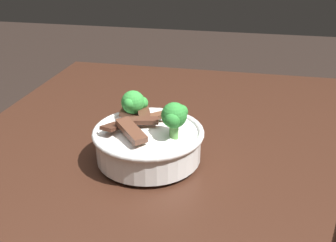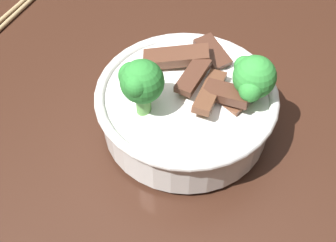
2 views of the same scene
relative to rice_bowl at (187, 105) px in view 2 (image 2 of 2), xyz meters
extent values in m
cube|color=#381E14|center=(0.16, 0.05, -0.06)|extent=(1.50, 0.95, 0.04)
cube|color=#381E14|center=(0.83, -0.35, -0.47)|extent=(0.07, 0.07, 0.78)
cylinder|color=white|center=(0.00, 0.00, -0.04)|extent=(0.09, 0.09, 0.01)
cylinder|color=white|center=(0.00, 0.00, -0.01)|extent=(0.20, 0.20, 0.06)
torus|color=white|center=(0.00, 0.00, 0.02)|extent=(0.21, 0.21, 0.01)
ellipsoid|color=white|center=(0.00, 0.00, 0.00)|extent=(0.18, 0.18, 0.06)
cube|color=#4C2B1E|center=(0.00, -0.01, 0.04)|extent=(0.04, 0.06, 0.01)
cube|color=#563323|center=(0.04, -0.02, 0.04)|extent=(0.07, 0.07, 0.02)
cube|color=brown|center=(-0.05, -0.04, 0.03)|extent=(0.02, 0.06, 0.02)
cube|color=#4C2B1E|center=(-0.04, -0.02, 0.04)|extent=(0.06, 0.04, 0.02)
cube|color=#4C2B1E|center=(0.02, -0.06, 0.03)|extent=(0.05, 0.04, 0.02)
cube|color=brown|center=(-0.03, -0.01, 0.03)|extent=(0.05, 0.08, 0.02)
cylinder|color=#5B9947|center=(-0.06, -0.05, 0.03)|extent=(0.01, 0.01, 0.02)
sphere|color=green|center=(-0.06, -0.05, 0.05)|extent=(0.05, 0.05, 0.05)
sphere|color=green|center=(-0.04, -0.05, 0.06)|extent=(0.02, 0.02, 0.02)
sphere|color=green|center=(-0.06, -0.03, 0.05)|extent=(0.03, 0.03, 0.03)
cylinder|color=#5B9947|center=(0.02, 0.05, 0.03)|extent=(0.02, 0.02, 0.03)
sphere|color=#2D8433|center=(0.02, 0.05, 0.07)|extent=(0.05, 0.05, 0.05)
sphere|color=#2D8433|center=(0.03, 0.06, 0.06)|extent=(0.03, 0.03, 0.03)
sphere|color=#2D8433|center=(0.01, 0.06, 0.07)|extent=(0.03, 0.03, 0.03)
camera|label=1|loc=(0.63, 0.17, 0.36)|focal=41.40mm
camera|label=2|loc=(-0.22, 0.26, 0.38)|focal=46.06mm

